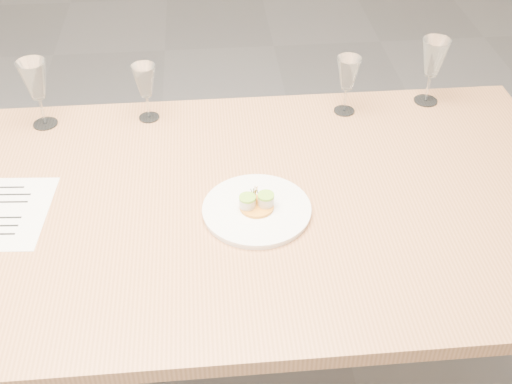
{
  "coord_description": "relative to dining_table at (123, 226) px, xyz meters",
  "views": [
    {
      "loc": [
        0.23,
        -1.26,
        1.81
      ],
      "look_at": [
        0.34,
        -0.03,
        0.8
      ],
      "focal_mm": 45.0,
      "sensor_mm": 36.0,
      "label": 1
    }
  ],
  "objects": [
    {
      "name": "wine_glass_0",
      "position": [
        -0.25,
        0.4,
        0.21
      ],
      "size": [
        0.08,
        0.08,
        0.21
      ],
      "color": "white",
      "rests_on": "dining_table"
    },
    {
      "name": "recipe_sheet",
      "position": [
        -0.29,
        0.0,
        0.07
      ],
      "size": [
        0.24,
        0.29,
        0.0
      ],
      "rotation": [
        0.0,
        0.0,
        -0.07
      ],
      "color": "white",
      "rests_on": "dining_table"
    },
    {
      "name": "dining_table",
      "position": [
        0.0,
        0.0,
        0.0
      ],
      "size": [
        2.4,
        1.0,
        0.75
      ],
      "color": "tan",
      "rests_on": "ground"
    },
    {
      "name": "wine_glass_2",
      "position": [
        0.65,
        0.39,
        0.19
      ],
      "size": [
        0.07,
        0.07,
        0.18
      ],
      "color": "white",
      "rests_on": "dining_table"
    },
    {
      "name": "dinner_plate",
      "position": [
        0.34,
        -0.05,
        0.08
      ],
      "size": [
        0.27,
        0.27,
        0.07
      ],
      "rotation": [
        0.0,
        0.0,
        -0.19
      ],
      "color": "white",
      "rests_on": "dining_table"
    },
    {
      "name": "ground",
      "position": [
        0.0,
        0.0,
        -0.68
      ],
      "size": [
        7.0,
        7.0,
        0.0
      ],
      "primitive_type": "plane",
      "color": "slate",
      "rests_on": "ground"
    },
    {
      "name": "wine_glass_1",
      "position": [
        0.06,
        0.41,
        0.19
      ],
      "size": [
        0.07,
        0.07,
        0.18
      ],
      "color": "white",
      "rests_on": "dining_table"
    },
    {
      "name": "wine_glass_3",
      "position": [
        0.92,
        0.43,
        0.21
      ],
      "size": [
        0.08,
        0.08,
        0.21
      ],
      "color": "white",
      "rests_on": "dining_table"
    }
  ]
}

